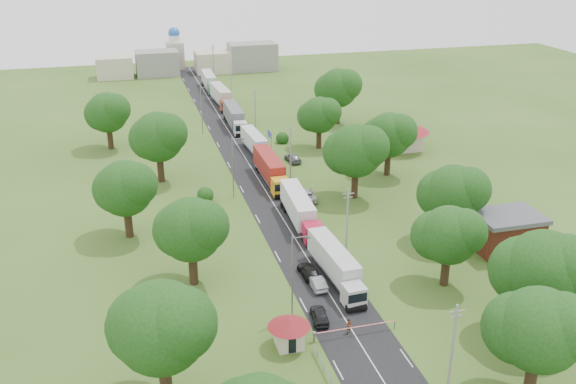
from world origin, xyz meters
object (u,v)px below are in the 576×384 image
object	(u,v)px
car_lane_front	(320,315)
pedestrian_near	(349,326)
guard_booth	(289,328)
info_sign	(270,137)
boom_barrier	(343,330)
truck_0	(336,265)
car_lane_mid	(316,282)

from	to	relation	value
car_lane_front	pedestrian_near	world-z (taller)	pedestrian_near
car_lane_front	guard_booth	bearing A→B (deg)	46.14
info_sign	pedestrian_near	world-z (taller)	info_sign
pedestrian_near	boom_barrier	bearing A→B (deg)	-173.73
info_sign	pedestrian_near	distance (m)	59.81
boom_barrier	car_lane_front	xyz separation A→B (m)	(-1.44, 3.52, -0.19)
guard_booth	car_lane_front	size ratio (longest dim) A/B	1.06
info_sign	truck_0	world-z (taller)	info_sign
boom_barrier	car_lane_front	bearing A→B (deg)	112.23
pedestrian_near	info_sign	bearing A→B (deg)	59.94
boom_barrier	info_sign	world-z (taller)	info_sign
boom_barrier	info_sign	bearing A→B (deg)	83.76
guard_booth	info_sign	distance (m)	61.27
info_sign	truck_0	bearing A→B (deg)	-94.07
boom_barrier	pedestrian_near	distance (m)	0.98
car_lane_front	info_sign	bearing A→B (deg)	-90.61
info_sign	car_lane_mid	distance (m)	50.06
info_sign	boom_barrier	bearing A→B (deg)	-96.24
truck_0	car_lane_mid	size ratio (longest dim) A/B	3.35
car_lane_mid	pedestrian_near	xyz separation A→B (m)	(0.48, -9.88, 0.14)
boom_barrier	truck_0	size ratio (longest dim) A/B	0.64
guard_booth	car_lane_mid	world-z (taller)	guard_booth
guard_booth	boom_barrier	bearing A→B (deg)	0.01
info_sign	car_lane_front	world-z (taller)	info_sign
truck_0	car_lane_mid	xyz separation A→B (m)	(-2.74, -0.93, -1.41)
info_sign	car_lane_mid	size ratio (longest dim) A/B	0.95
guard_booth	car_lane_mid	xyz separation A→B (m)	(6.20, 10.38, -1.45)
truck_0	car_lane_front	distance (m)	9.12
boom_barrier	car_lane_front	world-z (taller)	car_lane_front
guard_booth	info_sign	bearing A→B (deg)	78.32
boom_barrier	car_lane_front	size ratio (longest dim) A/B	2.23
guard_booth	car_lane_mid	size ratio (longest dim) A/B	1.02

